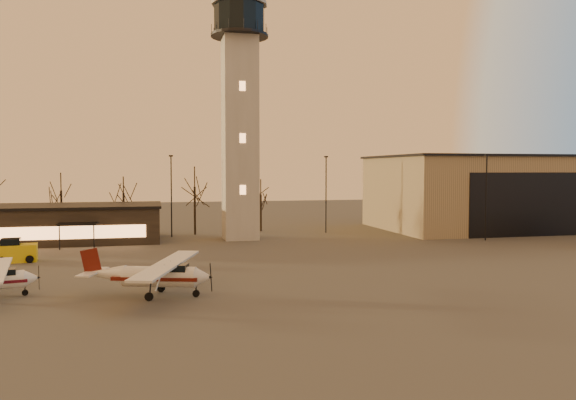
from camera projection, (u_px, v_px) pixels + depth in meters
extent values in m
plane|color=#474542|center=(306.00, 292.00, 38.43)|extent=(220.00, 220.00, 0.00)
cube|color=#9E9C96|center=(240.00, 139.00, 66.91)|extent=(4.00, 4.00, 24.00)
cylinder|color=black|center=(240.00, 36.00, 66.25)|extent=(6.80, 6.80, 0.30)
cylinder|color=black|center=(239.00, 20.00, 66.15)|extent=(6.00, 6.00, 3.40)
cylinder|color=#9E9C96|center=(239.00, 4.00, 66.05)|extent=(6.60, 6.60, 0.40)
cube|color=#9B8866|center=(488.00, 193.00, 79.52)|extent=(30.00, 20.00, 10.00)
cube|color=black|center=(488.00, 157.00, 79.24)|extent=(30.60, 20.60, 0.30)
cube|color=black|center=(534.00, 205.00, 69.85)|extent=(18.00, 0.10, 8.00)
cube|color=black|center=(48.00, 225.00, 64.30)|extent=(25.00, 10.00, 4.00)
cube|color=black|center=(47.00, 206.00, 64.18)|extent=(25.40, 10.40, 0.30)
cube|color=#FFA359|center=(39.00, 233.00, 59.45)|extent=(22.00, 0.08, 1.40)
cube|color=black|center=(78.00, 224.00, 59.37)|extent=(4.00, 2.00, 0.20)
cylinder|color=black|center=(171.00, 197.00, 69.32)|extent=(0.16, 0.16, 10.00)
cube|color=black|center=(171.00, 156.00, 69.05)|extent=(0.50, 0.25, 0.18)
cylinder|color=black|center=(326.00, 195.00, 73.96)|extent=(0.16, 0.16, 10.00)
cube|color=black|center=(326.00, 157.00, 73.69)|extent=(0.50, 0.25, 0.18)
cylinder|color=black|center=(486.00, 198.00, 66.01)|extent=(0.16, 0.16, 10.00)
cube|color=black|center=(487.00, 155.00, 65.74)|extent=(0.50, 0.25, 0.18)
cylinder|color=black|center=(124.00, 213.00, 73.89)|extent=(0.28, 0.28, 5.25)
cylinder|color=black|center=(195.00, 211.00, 72.07)|extent=(0.28, 0.28, 6.16)
cylinder|color=black|center=(261.00, 213.00, 76.13)|extent=(0.28, 0.28, 4.97)
cylinder|color=black|center=(62.00, 212.00, 73.97)|extent=(0.28, 0.28, 5.60)
cylinder|color=silver|center=(160.00, 277.00, 36.91)|extent=(5.03, 2.73, 1.37)
cone|color=silver|center=(202.00, 277.00, 36.72)|extent=(1.29, 1.53, 1.30)
cone|color=silver|center=(107.00, 274.00, 37.13)|extent=(2.75, 1.85, 1.16)
cube|color=black|center=(175.00, 270.00, 36.81)|extent=(1.83, 1.52, 0.74)
cube|color=#50110B|center=(157.00, 277.00, 36.92)|extent=(5.84, 3.02, 0.23)
cube|color=silver|center=(167.00, 264.00, 36.83)|extent=(4.92, 11.52, 0.15)
cube|color=silver|center=(93.00, 272.00, 37.19)|extent=(1.93, 3.59, 0.08)
cube|color=#50110B|center=(91.00, 261.00, 37.15)|extent=(1.42, 0.51, 1.78)
cone|color=white|center=(31.00, 278.00, 37.31)|extent=(1.00, 1.25, 1.13)
cube|color=black|center=(5.00, 274.00, 36.68)|extent=(1.51, 1.18, 0.64)
cube|color=#DABC0C|center=(17.00, 253.00, 50.71)|extent=(3.60, 2.21, 1.59)
cube|color=black|center=(11.00, 244.00, 50.51)|extent=(1.77, 1.77, 0.91)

